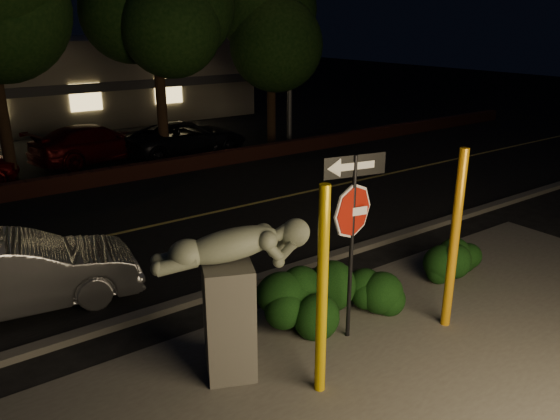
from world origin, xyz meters
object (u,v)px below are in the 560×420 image
object	(u,v)px
signpost	(353,212)
parked_car_dark	(187,138)
yellow_pole_right	(454,241)
silver_sedan	(16,274)
parked_car_darkred	(95,143)
yellow_pole_left	(322,294)
sculpture	(231,285)

from	to	relation	value
signpost	parked_car_dark	bearing A→B (deg)	86.82
signpost	parked_car_dark	xyz separation A→B (m)	(3.61, 12.98, -1.51)
yellow_pole_right	silver_sedan	bearing A→B (deg)	140.24
parked_car_dark	parked_car_darkred	bearing A→B (deg)	70.83
yellow_pole_right	parked_car_darkred	bearing A→B (deg)	94.37
parked_car_dark	silver_sedan	bearing A→B (deg)	138.56
parked_car_darkred	parked_car_dark	xyz separation A→B (m)	(3.15, -1.06, -0.03)
yellow_pole_left	parked_car_darkred	distance (m)	14.94
signpost	parked_car_darkred	distance (m)	14.12
yellow_pole_left	yellow_pole_right	xyz separation A→B (m)	(2.82, 0.10, 0.03)
yellow_pole_right	parked_car_dark	world-z (taller)	yellow_pole_right
yellow_pole_right	yellow_pole_left	bearing A→B (deg)	-178.07
sculpture	parked_car_dark	world-z (taller)	sculpture
sculpture	parked_car_darkred	bearing A→B (deg)	102.91
parked_car_dark	yellow_pole_left	bearing A→B (deg)	160.03
signpost	silver_sedan	xyz separation A→B (m)	(-4.11, 4.05, -1.47)
yellow_pole_right	parked_car_dark	distance (m)	13.84
yellow_pole_right	sculpture	bearing A→B (deg)	165.54
silver_sedan	parked_car_dark	size ratio (longest dim) A/B	0.90
signpost	parked_car_dark	size ratio (longest dim) A/B	0.66
parked_car_darkred	parked_car_dark	size ratio (longest dim) A/B	1.01
yellow_pole_left	signpost	bearing A→B (deg)	32.47
silver_sedan	parked_car_dark	bearing A→B (deg)	-32.61
signpost	parked_car_darkred	bearing A→B (deg)	100.48
parked_car_darkred	sculpture	bearing A→B (deg)	156.84
silver_sedan	sculpture	bearing A→B (deg)	-142.83
signpost	parked_car_dark	distance (m)	13.55
yellow_pole_left	sculpture	world-z (taller)	yellow_pole_left
signpost	parked_car_darkred	world-z (taller)	signpost
yellow_pole_left	signpost	size ratio (longest dim) A/B	0.99
parked_car_darkred	yellow_pole_right	bearing A→B (deg)	171.33
signpost	sculpture	distance (m)	2.14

